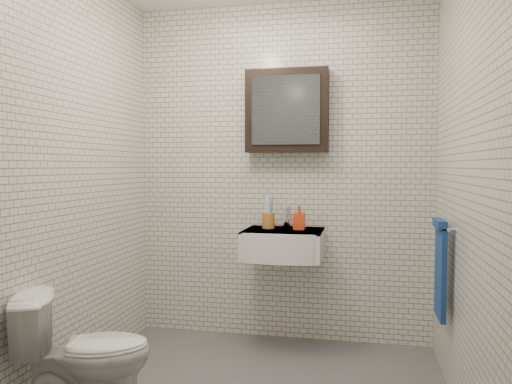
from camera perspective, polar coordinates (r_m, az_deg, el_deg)
room_shell at (r=2.76m, az=-0.33°, el=6.43°), size 2.22×2.02×2.51m
washbasin at (r=3.51m, az=3.05°, el=-5.94°), size 0.55×0.50×0.20m
faucet at (r=3.68m, az=3.53°, el=-2.99°), size 0.06×0.20×0.15m
mirror_cabinet at (r=3.68m, az=3.56°, el=9.22°), size 0.60×0.15×0.60m
towel_rail at (r=3.13m, az=20.36°, el=-7.81°), size 0.09×0.30×0.58m
toothbrush_cup at (r=3.61m, az=1.44°, el=-3.18°), size 0.09×0.09×0.25m
soap_bottle at (r=3.54m, az=4.96°, el=-2.95°), size 0.08×0.08×0.17m
toilet at (r=2.85m, az=-18.91°, el=-17.05°), size 0.75×0.60×0.67m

